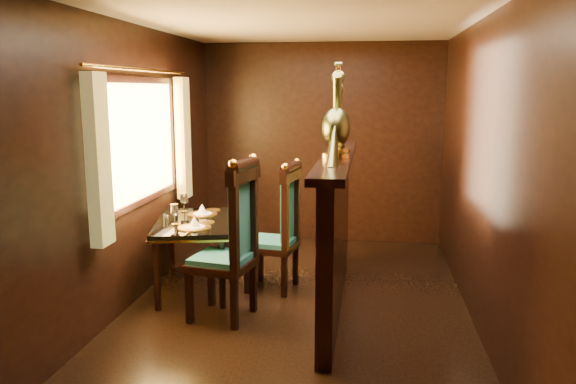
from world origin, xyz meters
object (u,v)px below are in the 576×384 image
peacock_right (339,115)px  dining_table (193,227)px  peacock_left (336,110)px  chair_left (235,236)px  chair_right (283,224)px

peacock_right → dining_table: bearing=-178.5°
peacock_right → peacock_left: bearing=-90.0°
chair_left → peacock_left: bearing=29.4°
chair_left → chair_right: size_ratio=1.10×
chair_right → peacock_right: bearing=2.3°
peacock_left → dining_table: bearing=164.9°
dining_table → chair_right: chair_right is taller
chair_right → peacock_right: size_ratio=1.88×
chair_left → dining_table: bearing=141.8°
chair_left → chair_right: chair_left is taller
dining_table → chair_left: size_ratio=0.93×
peacock_right → chair_right: bearing=173.3°
chair_left → peacock_right: (0.81, 0.69, 0.97)m
dining_table → peacock_right: peacock_right is taller
peacock_left → peacock_right: peacock_left is taller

